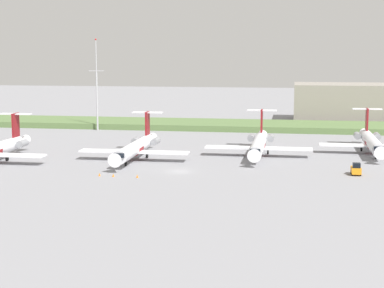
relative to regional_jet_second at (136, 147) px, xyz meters
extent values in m
plane|color=gray|center=(11.26, 18.33, -2.54)|extent=(500.00, 500.00, 0.00)
cube|color=#597542|center=(11.26, 56.76, -1.70)|extent=(320.00, 20.00, 1.67)
cone|color=white|center=(-27.55, 5.34, -0.09)|extent=(2.30, 4.00, 2.29)
cube|color=white|center=(-21.64, -9.66, -0.69)|extent=(11.00, 3.20, 0.36)
cube|color=maroon|center=(-27.55, 2.34, 3.86)|extent=(0.36, 3.20, 5.20)
cube|color=white|center=(-27.55, 2.64, 6.26)|extent=(6.80, 1.80, 0.24)
cylinder|color=gray|center=(-29.80, 0.54, 0.11)|extent=(1.50, 3.40, 1.50)
cylinder|color=gray|center=(-25.30, 0.54, 0.11)|extent=(1.50, 3.40, 1.50)
cylinder|color=black|center=(-25.65, -6.26, -2.09)|extent=(0.35, 0.90, 0.90)
cylinder|color=white|center=(0.00, -0.59, -0.09)|extent=(2.70, 24.00, 2.70)
cone|color=white|center=(0.00, -14.09, -0.09)|extent=(2.70, 3.00, 2.70)
cone|color=white|center=(0.00, 13.41, -0.09)|extent=(2.30, 4.00, 2.29)
cube|color=black|center=(0.00, -12.19, 0.39)|extent=(2.02, 1.80, 0.90)
cylinder|color=maroon|center=(0.00, -0.59, -0.24)|extent=(2.76, 3.60, 2.76)
cube|color=white|center=(-5.91, -1.59, -0.69)|extent=(11.00, 3.20, 0.36)
cube|color=white|center=(5.90, -1.59, -0.69)|extent=(11.00, 3.20, 0.36)
cube|color=maroon|center=(0.00, 10.41, 3.86)|extent=(0.36, 3.20, 5.20)
cube|color=white|center=(0.00, 10.71, 6.26)|extent=(6.80, 1.80, 0.24)
cylinder|color=gray|center=(-2.25, 8.61, 0.11)|extent=(1.50, 3.40, 1.50)
cylinder|color=gray|center=(2.25, 8.61, 0.11)|extent=(1.50, 3.40, 1.50)
cylinder|color=gray|center=(0.00, -8.03, -1.54)|extent=(0.20, 0.20, 0.65)
cylinder|color=black|center=(0.00, -8.03, -2.09)|extent=(0.30, 0.90, 0.90)
cylinder|color=black|center=(-1.90, 1.81, -2.09)|extent=(0.35, 0.90, 0.90)
cylinder|color=black|center=(1.90, 1.81, -2.09)|extent=(0.35, 0.90, 0.90)
cylinder|color=white|center=(24.94, 8.61, -0.09)|extent=(2.70, 24.00, 2.70)
cone|color=white|center=(24.94, -4.89, -0.09)|extent=(2.70, 3.00, 2.70)
cone|color=white|center=(24.94, 22.61, -0.09)|extent=(2.29, 4.00, 2.29)
cube|color=black|center=(24.94, -2.99, 0.39)|extent=(2.03, 1.80, 0.90)
cylinder|color=maroon|center=(24.94, 8.61, -0.24)|extent=(2.76, 3.60, 2.76)
cube|color=white|center=(19.04, 7.61, -0.69)|extent=(11.00, 3.20, 0.36)
cube|color=white|center=(30.85, 7.61, -0.69)|extent=(11.00, 3.20, 0.36)
cube|color=maroon|center=(24.94, 19.61, 3.86)|extent=(0.36, 3.20, 5.20)
cube|color=white|center=(24.94, 19.91, 6.26)|extent=(6.80, 1.80, 0.24)
cylinder|color=gray|center=(22.69, 17.81, 0.11)|extent=(1.50, 3.40, 1.50)
cylinder|color=gray|center=(27.19, 17.81, 0.11)|extent=(1.50, 3.40, 1.50)
cylinder|color=gray|center=(24.94, 1.17, -1.54)|extent=(0.20, 0.20, 0.65)
cylinder|color=black|center=(24.94, 1.17, -2.09)|extent=(0.30, 0.90, 0.90)
cylinder|color=black|center=(23.04, 11.01, -2.09)|extent=(0.35, 0.90, 0.90)
cylinder|color=black|center=(26.84, 11.01, -2.09)|extent=(0.35, 0.90, 0.90)
cylinder|color=white|center=(49.36, 16.04, -0.09)|extent=(2.70, 24.00, 2.70)
cone|color=white|center=(49.36, 2.54, -0.09)|extent=(2.70, 3.00, 2.70)
cone|color=white|center=(49.36, 30.04, -0.09)|extent=(2.30, 4.00, 2.29)
cube|color=black|center=(49.36, 4.44, 0.39)|extent=(2.03, 1.80, 0.90)
cylinder|color=maroon|center=(49.36, 16.04, -0.24)|extent=(2.76, 3.60, 2.76)
cube|color=white|center=(43.45, 15.04, -0.69)|extent=(11.00, 3.20, 0.36)
cube|color=maroon|center=(49.36, 27.04, 3.86)|extent=(0.36, 3.20, 5.20)
cube|color=white|center=(49.36, 27.34, 6.26)|extent=(6.80, 1.80, 0.24)
cylinder|color=gray|center=(47.11, 25.24, 0.11)|extent=(1.50, 3.40, 1.50)
cylinder|color=gray|center=(51.61, 25.24, 0.11)|extent=(1.50, 3.40, 1.50)
cylinder|color=gray|center=(49.36, 8.60, -1.54)|extent=(0.20, 0.20, 0.65)
cylinder|color=black|center=(49.36, 8.60, -2.09)|extent=(0.30, 0.90, 0.90)
cylinder|color=black|center=(47.46, 18.44, -2.09)|extent=(0.35, 0.90, 0.90)
cylinder|color=black|center=(51.26, 18.44, -2.09)|extent=(0.35, 0.90, 0.90)
cylinder|color=#B2B2B7|center=(-23.03, 45.40, 5.71)|extent=(0.50, 0.50, 16.50)
cylinder|color=#B2B2B7|center=(-23.03, 45.40, 18.40)|extent=(0.28, 0.28, 8.88)
cube|color=#B2B2B7|center=(-23.03, 45.40, 14.36)|extent=(4.40, 0.20, 0.20)
sphere|color=red|center=(-23.03, 45.40, 23.10)|extent=(0.50, 0.50, 0.50)
cube|color=gray|center=(57.43, 80.86, 3.49)|extent=(50.45, 22.25, 12.04)
cube|color=orange|center=(43.67, -9.51, -1.69)|extent=(1.70, 3.20, 1.10)
cube|color=black|center=(43.67, -10.07, -0.69)|extent=(1.36, 1.10, 0.90)
cylinder|color=black|center=(42.92, -10.47, -2.24)|extent=(0.22, 0.60, 0.60)
cylinder|color=black|center=(44.42, -10.47, -2.24)|extent=(0.22, 0.60, 0.60)
cylinder|color=black|center=(42.92, -8.55, -2.24)|extent=(0.22, 0.60, 0.60)
cylinder|color=black|center=(44.42, -8.55, -2.24)|extent=(0.22, 0.60, 0.60)
cone|color=orange|center=(-2.09, -18.28, -2.26)|extent=(0.44, 0.44, 0.55)
cone|color=orange|center=(0.55, -18.46, -2.26)|extent=(0.44, 0.44, 0.55)
cone|color=orange|center=(5.01, -18.62, -2.26)|extent=(0.44, 0.44, 0.55)
camera|label=1|loc=(32.25, -123.79, 19.60)|focal=58.06mm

